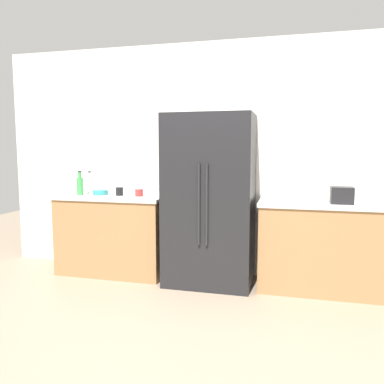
# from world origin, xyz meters

# --- Properties ---
(ground_plane) EXTENTS (10.87, 10.87, 0.00)m
(ground_plane) POSITION_xyz_m (0.00, 0.00, 0.00)
(ground_plane) COLOR gray
(kitchen_back_panel) EXTENTS (5.43, 0.10, 2.65)m
(kitchen_back_panel) POSITION_xyz_m (0.00, 1.70, 1.33)
(kitchen_back_panel) COLOR silver
(kitchen_back_panel) RESTS_ON ground_plane
(counter_left) EXTENTS (1.28, 0.60, 0.92)m
(counter_left) POSITION_xyz_m (-1.21, 1.36, 0.46)
(counter_left) COLOR #9E7247
(counter_left) RESTS_ON ground_plane
(counter_right) EXTENTS (1.39, 0.60, 0.92)m
(counter_right) POSITION_xyz_m (1.16, 1.36, 0.46)
(counter_right) COLOR #9E7247
(counter_right) RESTS_ON ground_plane
(refrigerator) EXTENTS (0.92, 0.68, 1.81)m
(refrigerator) POSITION_xyz_m (-0.05, 1.31, 0.91)
(refrigerator) COLOR black
(refrigerator) RESTS_ON ground_plane
(toaster) EXTENTS (0.21, 0.17, 0.17)m
(toaster) POSITION_xyz_m (1.27, 1.28, 1.00)
(toaster) COLOR black
(toaster) RESTS_ON counter_right
(bottle_a) EXTENTS (0.07, 0.07, 0.27)m
(bottle_a) POSITION_xyz_m (-1.55, 1.44, 1.03)
(bottle_a) COLOR white
(bottle_a) RESTS_ON counter_left
(bottle_b) EXTENTS (0.08, 0.08, 0.28)m
(bottle_b) POSITION_xyz_m (-1.59, 1.28, 1.03)
(bottle_b) COLOR green
(bottle_b) RESTS_ON counter_left
(cup_a) EXTENTS (0.09, 0.09, 0.10)m
(cup_a) POSITION_xyz_m (-1.13, 1.35, 0.97)
(cup_a) COLOR black
(cup_a) RESTS_ON counter_left
(cup_b) EXTENTS (0.09, 0.09, 0.08)m
(cup_b) POSITION_xyz_m (-0.88, 1.35, 0.96)
(cup_b) COLOR red
(cup_b) RESTS_ON counter_left
(bowl_a) EXTENTS (0.18, 0.18, 0.06)m
(bowl_a) POSITION_xyz_m (-1.38, 1.37, 0.95)
(bowl_a) COLOR teal
(bowl_a) RESTS_ON counter_left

